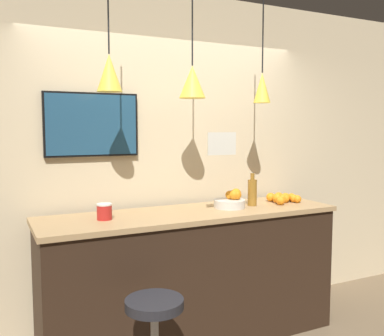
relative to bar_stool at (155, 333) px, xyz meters
The scene contains 12 objects.
back_wall 1.59m from the bar_stool, 62.41° to the left, with size 8.00×0.06×2.90m.
service_counter 0.88m from the bar_stool, 48.83° to the left, with size 2.43×0.67×1.07m.
bar_stool is the anchor object (origin of this frame).
fruit_bowl 1.33m from the bar_stool, 35.21° to the left, with size 0.26×0.26×0.15m.
orange_pile 1.76m from the bar_stool, 24.32° to the left, with size 0.28×0.26×0.09m.
juice_bottle 1.52m from the bar_stool, 29.98° to the left, with size 0.08×0.08×0.28m.
spread_jar 0.94m from the bar_stool, 100.89° to the left, with size 0.11×0.11×0.12m.
pendant_lamp_left 1.78m from the bar_stool, 96.66° to the left, with size 0.18×0.18×0.81m.
pendant_lamp_middle 1.84m from the bar_stool, 48.56° to the left, with size 0.21×0.21×0.84m.
pendant_lamp_right 2.13m from the bar_stool, 27.98° to the left, with size 0.15×0.15×0.86m.
mounted_tv 1.67m from the bar_stool, 96.32° to the left, with size 0.75×0.04×0.51m.
hanging_menu_board 1.40m from the bar_stool, 29.98° to the left, with size 0.24×0.01×0.17m.
Camera 1 is at (-1.48, -2.45, 1.74)m, focal length 40.00 mm.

